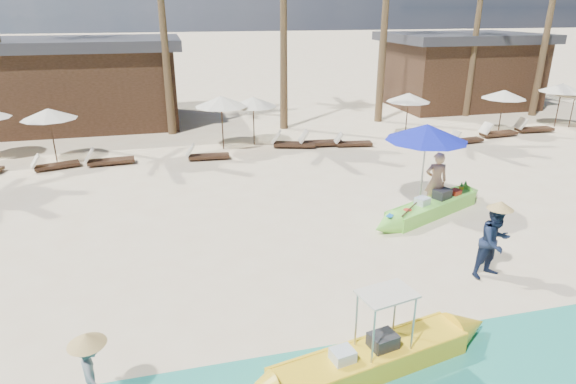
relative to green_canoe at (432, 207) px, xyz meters
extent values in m
plane|color=beige|center=(-3.83, -2.40, -0.23)|extent=(240.00, 240.00, 0.00)
cube|color=#7BE646|center=(0.00, -0.01, -0.03)|extent=(3.40, 2.03, 0.41)
cube|color=white|center=(0.00, -0.01, -0.01)|extent=(2.89, 1.65, 0.18)
cube|color=#262628|center=(0.39, 0.17, 0.27)|extent=(0.59, 0.54, 0.38)
cube|color=silver|center=(-0.41, -0.13, 0.23)|extent=(0.47, 0.45, 0.30)
cube|color=red|center=(0.96, 0.36, 0.20)|extent=(0.40, 0.38, 0.24)
cylinder|color=red|center=(-1.00, -0.39, 0.13)|extent=(0.24, 0.24, 0.10)
cylinder|color=#262628|center=(-1.21, -0.60, 0.13)|extent=(0.21, 0.21, 0.09)
sphere|color=#CCCB7F|center=(-1.52, -0.68, 0.18)|extent=(0.19, 0.19, 0.19)
cylinder|color=yellow|center=(1.39, 0.70, 0.18)|extent=(0.15, 0.15, 0.19)
cylinder|color=yellow|center=(1.59, 0.79, 0.18)|extent=(0.15, 0.15, 0.19)
cube|color=yellow|center=(-4.36, -5.67, -0.02)|extent=(3.61, 1.40, 0.42)
cube|color=white|center=(-4.36, -5.67, 0.00)|extent=(3.09, 1.11, 0.19)
cube|color=#262628|center=(-4.14, -5.63, 0.26)|extent=(0.51, 0.44, 0.33)
cube|color=silver|center=(-4.91, -5.78, 0.24)|extent=(0.41, 0.38, 0.29)
cube|color=beige|center=(-4.14, -5.63, 1.22)|extent=(0.99, 0.77, 0.03)
imported|color=tan|center=(0.28, 0.40, 0.65)|extent=(0.73, 0.57, 1.77)
imported|color=#141E38|center=(-0.50, -3.46, 0.62)|extent=(0.94, 0.80, 1.71)
imported|color=gray|center=(-8.71, -5.38, 0.47)|extent=(0.55, 0.75, 1.04)
cylinder|color=#99999E|center=(-0.05, 0.64, 1.02)|extent=(0.05, 0.05, 2.50)
cone|color=#121CAF|center=(-0.05, 0.64, 2.10)|extent=(2.39, 2.39, 0.49)
cylinder|color=#3B2418|center=(-11.75, 8.30, 0.80)|extent=(0.05, 0.05, 2.06)
cone|color=beige|center=(-11.75, 8.30, 1.68)|extent=(2.06, 2.06, 0.41)
cube|color=#3B2418|center=(-11.56, 7.31, -0.09)|extent=(1.65, 0.92, 0.11)
cube|color=beige|center=(-12.23, 7.12, 0.18)|extent=(0.48, 0.59, 0.46)
cube|color=#3B2418|center=(-9.61, 7.36, -0.08)|extent=(1.76, 0.68, 0.12)
cube|color=beige|center=(-10.37, 7.31, 0.22)|extent=(0.43, 0.58, 0.50)
cylinder|color=#3B2418|center=(-5.11, 8.54, 0.88)|extent=(0.06, 0.06, 2.22)
cone|color=beige|center=(-5.11, 8.54, 1.83)|extent=(2.22, 2.22, 0.44)
cube|color=#3B2418|center=(-5.86, 7.12, -0.09)|extent=(1.64, 0.62, 0.11)
cube|color=beige|center=(-6.58, 7.17, 0.19)|extent=(0.39, 0.54, 0.47)
cylinder|color=#3B2418|center=(-3.69, 8.91, 0.80)|extent=(0.05, 0.05, 2.07)
cone|color=beige|center=(-3.69, 8.91, 1.69)|extent=(2.07, 2.07, 0.41)
cube|color=#3B2418|center=(-2.08, 7.99, -0.07)|extent=(1.88, 1.07, 0.13)
cube|color=beige|center=(-2.84, 8.21, 0.24)|extent=(0.55, 0.67, 0.52)
cube|color=#3B2418|center=(-0.86, 7.90, -0.07)|extent=(1.90, 0.76, 0.13)
cube|color=beige|center=(-1.68, 7.97, 0.26)|extent=(0.47, 0.63, 0.54)
cylinder|color=#3B2418|center=(3.46, 8.52, 0.77)|extent=(0.05, 0.05, 2.01)
cone|color=beige|center=(3.46, 8.52, 1.63)|extent=(2.01, 2.01, 0.40)
cube|color=#3B2418|center=(0.51, 7.55, -0.09)|extent=(1.62, 0.73, 0.11)
cube|color=beige|center=(-0.18, 7.65, 0.18)|extent=(0.42, 0.55, 0.46)
cube|color=#3B2418|center=(3.84, 6.79, -0.07)|extent=(1.89, 0.64, 0.13)
cube|color=beige|center=(3.01, 6.78, 0.26)|extent=(0.43, 0.62, 0.55)
cylinder|color=#3B2418|center=(8.15, 8.03, 0.79)|extent=(0.05, 0.05, 2.04)
cone|color=beige|center=(8.15, 8.03, 1.66)|extent=(2.04, 2.04, 0.41)
cube|color=#3B2418|center=(5.60, 6.81, -0.09)|extent=(1.62, 0.70, 0.11)
cube|color=beige|center=(4.91, 6.72, 0.18)|extent=(0.41, 0.55, 0.46)
cylinder|color=#3B2418|center=(11.88, 8.57, 0.84)|extent=(0.05, 0.05, 2.14)
cone|color=beige|center=(11.88, 8.57, 1.75)|extent=(2.14, 2.14, 0.43)
cube|color=#3B2418|center=(7.78, 7.50, -0.08)|extent=(1.82, 0.71, 0.13)
cube|color=beige|center=(7.00, 7.44, 0.24)|extent=(0.44, 0.60, 0.52)
cube|color=#3B2418|center=(10.04, 7.83, -0.07)|extent=(1.83, 0.69, 0.13)
cube|color=beige|center=(9.24, 7.88, 0.24)|extent=(0.44, 0.61, 0.53)
cylinder|color=#3B2418|center=(12.48, 8.28, 0.72)|extent=(0.05, 0.05, 1.91)
cone|color=beige|center=(12.48, 8.28, 1.54)|extent=(1.91, 1.91, 0.38)
cone|color=brown|center=(-7.19, 11.87, 4.80)|extent=(0.40, 0.40, 10.08)
cone|color=brown|center=(-1.68, 11.61, 5.40)|extent=(0.40, 0.40, 11.26)
cone|color=brown|center=(9.01, 12.11, 3.80)|extent=(0.40, 0.40, 8.07)
cone|color=brown|center=(12.74, 11.27, 5.08)|extent=(0.40, 0.40, 10.64)
cube|color=#3B2418|center=(-11.83, 15.10, 1.67)|extent=(10.00, 6.00, 3.80)
cube|color=#2D2D33|center=(-11.83, 15.10, 3.82)|extent=(10.80, 6.60, 0.50)
cube|color=#3B2418|center=(10.17, 15.10, 1.67)|extent=(8.00, 6.00, 3.80)
cube|color=#2D2D33|center=(10.17, 15.10, 3.82)|extent=(8.80, 6.60, 0.50)
camera|label=1|loc=(-7.27, -11.62, 5.48)|focal=30.00mm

